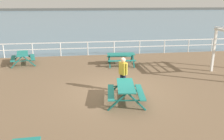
# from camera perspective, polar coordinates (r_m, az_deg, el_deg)

# --- Properties ---
(ground_plane) EXTENTS (30.00, 24.00, 0.20)m
(ground_plane) POSITION_cam_1_polar(r_m,az_deg,el_deg) (11.18, 1.11, -5.63)
(ground_plane) COLOR brown
(sea_band) EXTENTS (142.00, 90.00, 0.01)m
(sea_band) POSITION_cam_1_polar(r_m,az_deg,el_deg) (63.12, -6.69, 12.87)
(sea_band) COLOR slate
(sea_band) RESTS_ON ground
(distant_shoreline) EXTENTS (142.00, 6.00, 1.80)m
(distant_shoreline) POSITION_cam_1_polar(r_m,az_deg,el_deg) (106.05, -7.37, 14.38)
(distant_shoreline) COLOR #4C4C47
(distant_shoreline) RESTS_ON ground
(seaward_railing) EXTENTS (23.07, 0.07, 1.08)m
(seaward_railing) POSITION_cam_1_polar(r_m,az_deg,el_deg) (18.35, -2.73, 6.05)
(seaward_railing) COLOR white
(seaward_railing) RESTS_ON ground
(picnic_table_near_left) EXTENTS (1.74, 1.98, 0.80)m
(picnic_table_near_left) POSITION_cam_1_polar(r_m,az_deg,el_deg) (9.77, 3.38, -4.73)
(picnic_table_near_left) COLOR #1E7A70
(picnic_table_near_left) RESTS_ON ground
(picnic_table_mid_centre) EXTENTS (1.89, 1.64, 0.80)m
(picnic_table_mid_centre) POSITION_cam_1_polar(r_m,az_deg,el_deg) (15.42, 2.23, 3.34)
(picnic_table_mid_centre) COLOR #1E7A70
(picnic_table_mid_centre) RESTS_ON ground
(picnic_table_far_left) EXTENTS (1.85, 2.07, 0.80)m
(picnic_table_far_left) POSITION_cam_1_polar(r_m,az_deg,el_deg) (16.72, -21.12, 3.28)
(picnic_table_far_left) COLOR #1E7A70
(picnic_table_far_left) RESTS_ON ground
(visitor) EXTENTS (0.38, 0.45, 1.66)m
(visitor) POSITION_cam_1_polar(r_m,az_deg,el_deg) (10.77, 2.72, -0.60)
(visitor) COLOR #1E2338
(visitor) RESTS_ON ground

